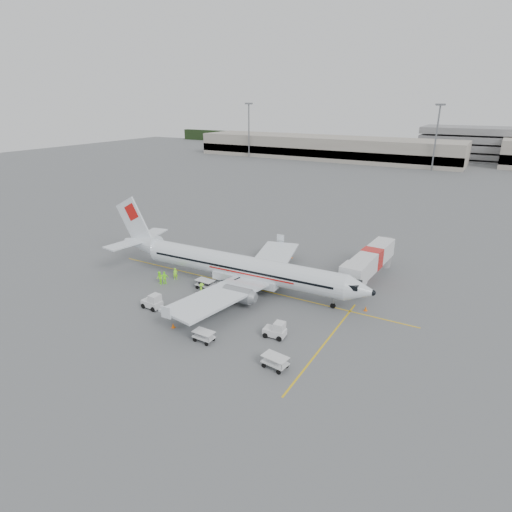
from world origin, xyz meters
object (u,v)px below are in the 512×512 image
Objects in this scene: jet_bridge at (371,265)px; tug_aft at (152,301)px; tug_mid at (194,301)px; tug_fore at (275,329)px; aircraft at (242,252)px; belt_loader at (227,281)px.

jet_bridge is 7.20× the size of tug_aft.
tug_mid is at bearing 33.99° from tug_aft.
jet_bridge reaches higher than tug_fore.
aircraft is 12.81m from tug_aft.
tug_fore is at bearing -22.36° from belt_loader.
aircraft is 13.70m from tug_fore.
belt_loader reaches higher than tug_fore.
aircraft is at bearing 67.81° from tug_mid.
tug_fore is 0.96× the size of tug_aft.
tug_fore is at bearing -100.04° from jet_bridge.
tug_mid is at bearing -106.56° from aircraft.
aircraft is 2.14× the size of jet_bridge.
aircraft reaches higher than belt_loader.
tug_fore reaches higher than tug_mid.
aircraft is 16.06× the size of tug_fore.
belt_loader is 2.22× the size of tug_aft.
aircraft is at bearing 65.80° from belt_loader.
tug_fore is 1.00× the size of tug_mid.
tug_mid is at bearing -127.90° from jet_bridge.
aircraft is 16.11× the size of tug_mid.
tug_aft is at bearing -156.88° from tug_mid.
tug_fore is 15.93m from tug_aft.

